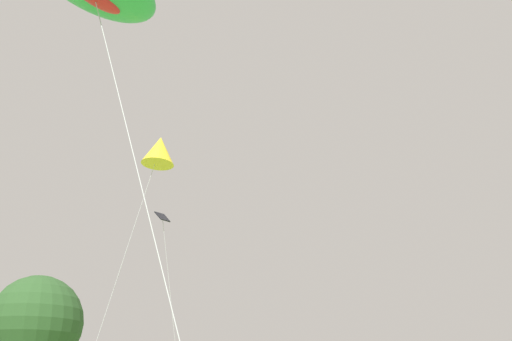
{
  "coord_description": "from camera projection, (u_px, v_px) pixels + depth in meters",
  "views": [
    {
      "loc": [
        -8.74,
        0.98,
        1.94
      ],
      "look_at": [
        -0.13,
        8.16,
        6.13
      ],
      "focal_mm": 44.73,
      "sensor_mm": 36.0,
      "label": 1
    }
  ],
  "objects": [
    {
      "name": "small_kite_stunt_black",
      "position": [
        159.0,
        151.0,
        23.36
      ],
      "size": [
        3.13,
        2.0,
        11.39
      ],
      "rotation": [
        0.0,
        0.0,
        -1.86
      ],
      "color": "yellow",
      "rests_on": "ground"
    },
    {
      "name": "small_kite_bird_shape",
      "position": [
        164.0,
        235.0,
        26.16
      ],
      "size": [
        1.48,
        1.03,
        9.61
      ],
      "rotation": [
        0.0,
        0.0,
        -1.48
      ],
      "color": "black",
      "rests_on": "ground"
    },
    {
      "name": "tree_oak_left",
      "position": [
        36.0,
        323.0,
        51.98
      ],
      "size": [
        7.58,
        7.58,
        12.35
      ],
      "color": "#513823",
      "rests_on": "ground"
    }
  ]
}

